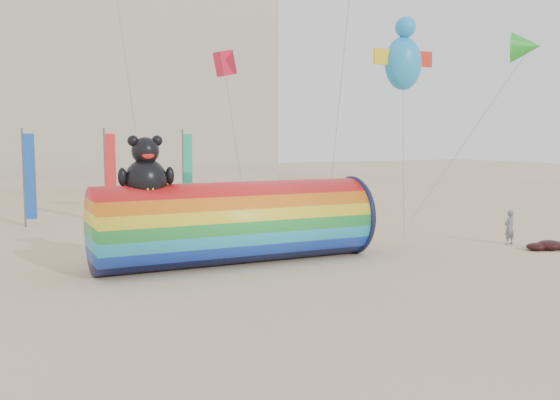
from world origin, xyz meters
name	(u,v)px	position (x,y,z in m)	size (l,w,h in m)	color
ground	(286,272)	(0.00, 0.00, 0.00)	(160.00, 160.00, 0.00)	#CCB58C
windsock_assembly	(235,220)	(-0.99, 2.32, 1.62)	(10.58, 3.22, 4.88)	red
kite_handler	(509,227)	(11.40, 0.81, 0.76)	(0.56, 0.36, 1.52)	slate
fabric_bundle	(552,245)	(12.16, -0.86, 0.17)	(2.62, 1.35, 0.41)	#340A09
festival_banners	(112,174)	(-2.86, 16.31, 2.64)	(9.81, 2.18, 5.20)	#59595E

